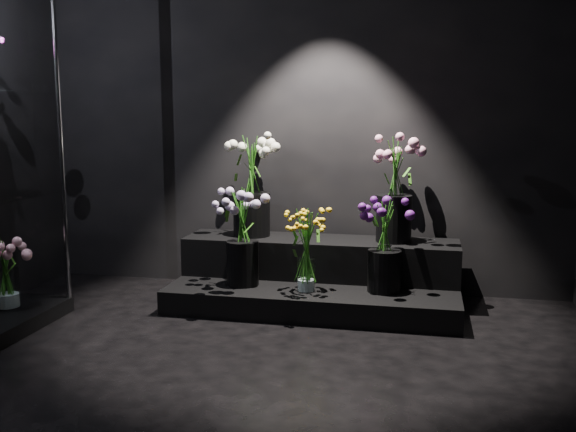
% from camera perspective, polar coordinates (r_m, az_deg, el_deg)
% --- Properties ---
extents(floor, '(4.00, 4.00, 0.00)m').
position_cam_1_polar(floor, '(3.22, -6.07, -15.45)').
color(floor, black).
rests_on(floor, ground).
extents(wall_back, '(4.00, 0.00, 4.00)m').
position_cam_1_polar(wall_back, '(4.87, 1.10, 9.84)').
color(wall_back, black).
rests_on(wall_back, floor).
extents(display_riser, '(1.97, 0.88, 0.44)m').
position_cam_1_polar(display_riser, '(4.59, 2.61, -5.47)').
color(display_riser, black).
rests_on(display_riser, floor).
extents(bouquet_orange_bells, '(0.32, 0.32, 0.57)m').
position_cam_1_polar(bouquet_orange_bells, '(4.24, 1.64, -2.82)').
color(bouquet_orange_bells, white).
rests_on(bouquet_orange_bells, display_riser).
extents(bouquet_lilac, '(0.50, 0.50, 0.66)m').
position_cam_1_polar(bouquet_lilac, '(4.39, -4.09, -1.10)').
color(bouquet_lilac, black).
rests_on(bouquet_lilac, display_riser).
extents(bouquet_purple, '(0.44, 0.44, 0.61)m').
position_cam_1_polar(bouquet_purple, '(4.27, 8.62, -2.07)').
color(bouquet_purple, black).
rests_on(bouquet_purple, display_riser).
extents(bouquet_cream_roses, '(0.53, 0.53, 0.75)m').
position_cam_1_polar(bouquet_cream_roses, '(4.72, -3.28, 3.43)').
color(bouquet_cream_roses, black).
rests_on(bouquet_cream_roses, display_riser).
extents(bouquet_pink_roses, '(0.47, 0.47, 0.72)m').
position_cam_1_polar(bouquet_pink_roses, '(4.55, 9.47, 3.02)').
color(bouquet_pink_roses, black).
rests_on(bouquet_pink_roses, display_riser).
extents(bouquet_case_base_pink, '(0.37, 0.37, 0.47)m').
position_cam_1_polar(bouquet_case_base_pink, '(4.51, -23.80, -4.42)').
color(bouquet_case_base_pink, white).
rests_on(bouquet_case_base_pink, display_case).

